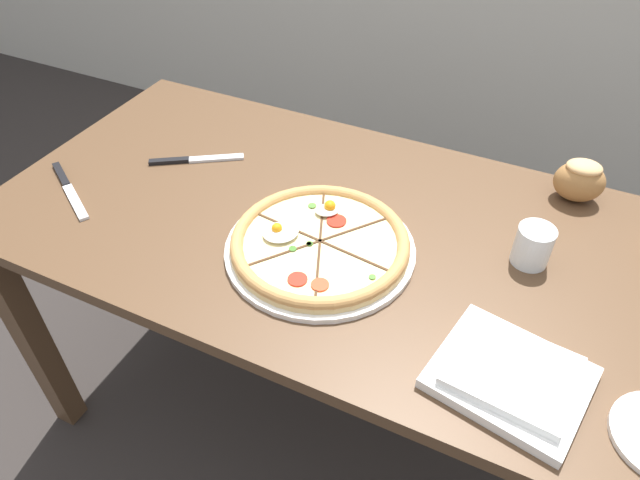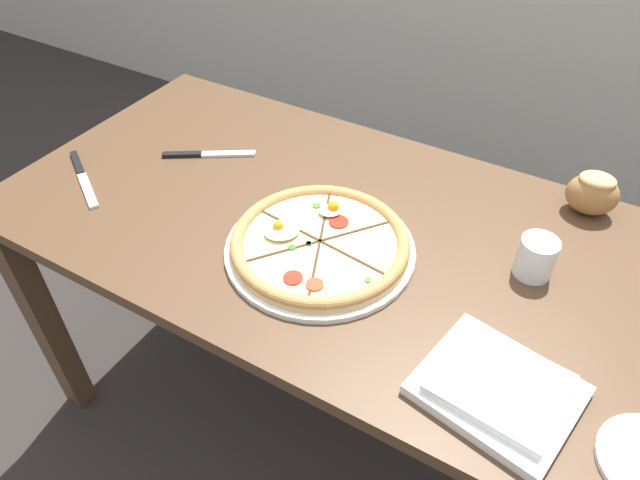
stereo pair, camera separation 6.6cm
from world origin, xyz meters
The scene contains 8 objects.
ground_plane centered at (0.00, 0.00, 0.00)m, with size 12.00×12.00×0.00m, color #2D2826.
dining_table centered at (0.00, 0.00, 0.64)m, with size 1.53×0.76×0.74m.
pizza centered at (-0.02, -0.09, 0.76)m, with size 0.38×0.38×0.05m.
napkin_folded centered at (0.39, -0.24, 0.76)m, with size 0.26×0.23×0.04m.
bread_piece_near centered at (0.41, 0.31, 0.79)m, with size 0.12×0.09×0.10m.
knife_main centered at (-0.42, 0.07, 0.74)m, with size 0.20×0.14×0.01m.
knife_spare centered at (-0.61, -0.16, 0.74)m, with size 0.21×0.14×0.01m.
water_glass centered at (0.36, 0.06, 0.77)m, with size 0.07×0.07×0.08m.
Camera 2 is at (0.40, -0.81, 1.51)m, focal length 32.00 mm.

